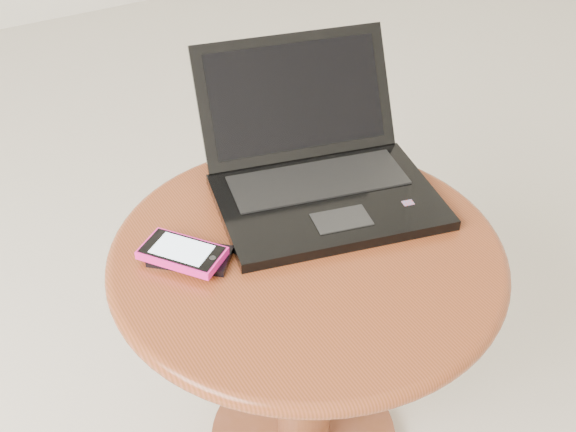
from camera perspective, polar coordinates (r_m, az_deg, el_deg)
table at (r=1.08m, az=1.42°, el=-6.32°), size 0.56×0.56×0.44m
laptop at (r=1.11m, az=2.35°, el=3.63°), size 0.38×0.39×0.19m
phone_black at (r=1.00m, az=-7.63°, el=-3.13°), size 0.12×0.11×0.01m
phone_pink at (r=0.99m, az=-8.25°, el=-2.86°), size 0.11×0.12×0.01m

